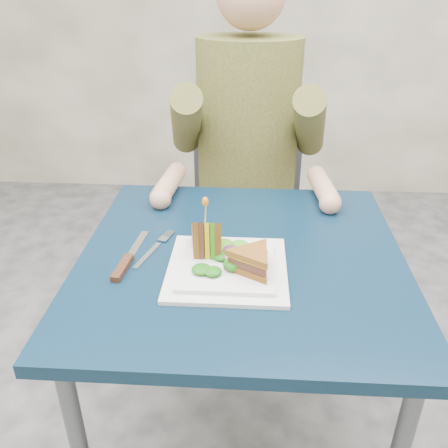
# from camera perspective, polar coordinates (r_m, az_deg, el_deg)

# --- Properties ---
(table) EXTENTS (0.75, 0.75, 0.73)m
(table) POSITION_cam_1_polar(r_m,az_deg,el_deg) (1.15, 2.08, -7.03)
(table) COLOR black
(table) RESTS_ON ground
(chair) EXTENTS (0.42, 0.40, 0.93)m
(chair) POSITION_cam_1_polar(r_m,az_deg,el_deg) (1.83, 2.70, 3.32)
(chair) COLOR #47474C
(chair) RESTS_ON ground
(diner) EXTENTS (0.54, 0.59, 0.74)m
(diner) POSITION_cam_1_polar(r_m,az_deg,el_deg) (1.59, 2.93, 13.81)
(diner) COLOR #505024
(diner) RESTS_ON chair
(plate) EXTENTS (0.26, 0.26, 0.02)m
(plate) POSITION_cam_1_polar(r_m,az_deg,el_deg) (1.04, 0.38, -5.24)
(plate) COLOR white
(plate) RESTS_ON table
(sandwich_flat) EXTENTS (0.16, 0.16, 0.05)m
(sandwich_flat) POSITION_cam_1_polar(r_m,az_deg,el_deg) (1.00, 3.46, -4.42)
(sandwich_flat) COLOR brown
(sandwich_flat) RESTS_ON plate
(sandwich_upright) EXTENTS (0.08, 0.14, 0.14)m
(sandwich_upright) POSITION_cam_1_polar(r_m,az_deg,el_deg) (1.06, -2.17, -1.77)
(sandwich_upright) COLOR brown
(sandwich_upright) RESTS_ON plate
(fork) EXTENTS (0.07, 0.17, 0.01)m
(fork) POSITION_cam_1_polar(r_m,az_deg,el_deg) (1.13, -8.51, -3.03)
(fork) COLOR silver
(fork) RESTS_ON table
(knife) EXTENTS (0.04, 0.22, 0.02)m
(knife) POSITION_cam_1_polar(r_m,az_deg,el_deg) (1.09, -11.79, -4.63)
(knife) COLOR silver
(knife) RESTS_ON table
(toothpick) EXTENTS (0.01, 0.01, 0.06)m
(toothpick) POSITION_cam_1_polar(r_m,az_deg,el_deg) (1.03, -2.24, 1.30)
(toothpick) COLOR tan
(toothpick) RESTS_ON sandwich_upright
(toothpick_frill) EXTENTS (0.01, 0.01, 0.02)m
(toothpick_frill) POSITION_cam_1_polar(r_m,az_deg,el_deg) (1.02, -2.27, 2.70)
(toothpick_frill) COLOR orange
(toothpick_frill) RESTS_ON sandwich_upright
(lettuce_spill) EXTENTS (0.15, 0.13, 0.02)m
(lettuce_spill) POSITION_cam_1_polar(r_m,az_deg,el_deg) (1.04, 0.69, -3.98)
(lettuce_spill) COLOR #337A14
(lettuce_spill) RESTS_ON plate
(onion_ring) EXTENTS (0.04, 0.04, 0.02)m
(onion_ring) POSITION_cam_1_polar(r_m,az_deg,el_deg) (1.03, 1.23, -3.91)
(onion_ring) COLOR #9E4C7A
(onion_ring) RESTS_ON plate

